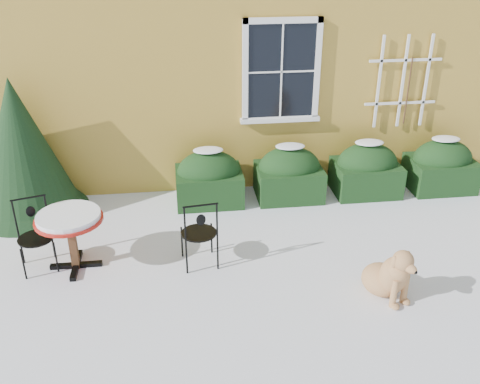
{
  "coord_description": "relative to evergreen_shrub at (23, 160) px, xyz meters",
  "views": [
    {
      "loc": [
        -0.79,
        -5.17,
        3.98
      ],
      "look_at": [
        0.0,
        1.0,
        0.9
      ],
      "focal_mm": 40.0,
      "sensor_mm": 36.0,
      "label": 1
    }
  ],
  "objects": [
    {
      "name": "ground",
      "position": [
        3.09,
        -2.61,
        -0.85
      ],
      "size": [
        80.0,
        80.0,
        0.0
      ],
      "primitive_type": "plane",
      "color": "white",
      "rests_on": "ground"
    },
    {
      "name": "hedge_row",
      "position": [
        4.74,
        -0.06,
        -0.44
      ],
      "size": [
        4.95,
        0.8,
        0.91
      ],
      "color": "black",
      "rests_on": "ground"
    },
    {
      "name": "evergreen_shrub",
      "position": [
        0.0,
        0.0,
        0.0
      ],
      "size": [
        1.74,
        1.74,
        2.1
      ],
      "rotation": [
        0.0,
        0.0,
        0.34
      ],
      "color": "black",
      "rests_on": "ground"
    },
    {
      "name": "bistro_table",
      "position": [
        0.92,
        -1.72,
        -0.19
      ],
      "size": [
        0.85,
        0.85,
        0.79
      ],
      "rotation": [
        0.0,
        0.0,
        -0.12
      ],
      "color": "black",
      "rests_on": "ground"
    },
    {
      "name": "patio_chair_near",
      "position": [
        2.53,
        -1.86,
        -0.36
      ],
      "size": [
        0.48,
        0.47,
        0.97
      ],
      "rotation": [
        0.0,
        0.0,
        3.26
      ],
      "color": "black",
      "rests_on": "ground"
    },
    {
      "name": "patio_chair_far",
      "position": [
        0.45,
        -1.63,
        -0.38
      ],
      "size": [
        0.52,
        0.51,
        0.94
      ],
      "rotation": [
        0.0,
        0.0,
        0.28
      ],
      "color": "black",
      "rests_on": "ground"
    },
    {
      "name": "dog",
      "position": [
        4.72,
        -2.83,
        -0.55
      ],
      "size": [
        0.63,
        0.82,
        0.74
      ],
      "rotation": [
        0.0,
        0.0,
        0.39
      ],
      "color": "tan",
      "rests_on": "ground"
    }
  ]
}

